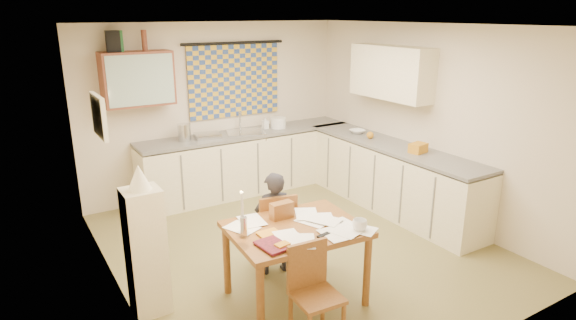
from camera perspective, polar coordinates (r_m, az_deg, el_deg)
floor at (r=5.74m, az=1.22°, el=-10.21°), size 4.00×4.50×0.02m
ceiling at (r=5.10m, az=1.41°, el=15.81°), size 4.00×4.50×0.02m
wall_back at (r=7.23m, az=-8.54°, el=5.98°), size 4.00×0.02×2.50m
wall_front at (r=3.70m, az=20.83°, el=-5.93°), size 4.00×0.02×2.50m
wall_left at (r=4.56m, az=-20.42°, el=-1.60°), size 0.02×4.50×2.50m
wall_right at (r=6.57m, az=16.22°, el=4.35°), size 0.02×4.50×2.50m
window_blind at (r=7.25m, az=-6.36°, el=9.30°), size 1.45×0.03×1.05m
curtain_rod at (r=7.18m, az=-6.43°, el=13.63°), size 1.60×0.04×0.04m
wall_cabinet at (r=6.61m, az=-17.41°, el=9.18°), size 0.90×0.34×0.70m
wall_cabinet_glass at (r=6.45m, az=-17.01°, el=9.03°), size 0.84×0.02×0.64m
upper_cabinet_right at (r=6.72m, az=12.11°, el=10.13°), size 0.34×1.30×0.70m
framed_print at (r=4.83m, az=-21.51°, el=4.86°), size 0.04×0.50×0.40m
print_canvas at (r=4.84m, az=-21.22°, el=4.91°), size 0.01×0.42×0.32m
counter_back at (r=7.30m, az=-4.69°, el=-0.24°), size 3.30×0.62×0.92m
counter_right at (r=6.76m, az=12.04°, el=-2.02°), size 0.62×2.95×0.92m
stove at (r=6.11m, az=18.70°, el=-4.75°), size 0.57×0.57×0.89m
sink at (r=7.17m, az=-5.02°, el=2.98°), size 0.67×0.61×0.10m
tap at (r=7.29m, az=-5.72°, el=4.64°), size 0.04×0.04×0.28m
dish_rack at (r=6.92m, az=-9.49°, el=2.87°), size 0.40×0.35×0.06m
kettle at (r=6.78m, az=-12.19°, el=3.21°), size 0.19×0.19×0.24m
mixing_bowl at (r=7.41m, az=-1.18°, el=4.45°), size 0.32×0.32×0.16m
soap_bottle at (r=7.35m, az=-2.71°, el=4.44°), size 0.09×0.09×0.19m
bowl at (r=7.15m, az=8.22°, el=3.37°), size 0.26×0.26×0.05m
orange_bag at (r=6.30m, az=15.17°, el=1.38°), size 0.24×0.20×0.12m
fruit_orange at (r=6.86m, az=9.71°, el=2.92°), size 0.10×0.10×0.10m
speaker at (r=6.51m, az=-20.04°, el=13.08°), size 0.18×0.22×0.26m
bottle_green at (r=6.53m, az=-19.25°, el=13.17°), size 0.07×0.07×0.26m
bottle_brown at (r=6.60m, az=-16.67°, el=13.43°), size 0.09×0.09×0.26m
dining_table at (r=4.61m, az=0.88°, el=-12.10°), size 1.26×1.00×0.75m
chair_far at (r=5.16m, az=-1.70°, el=-10.04°), size 0.47×0.47×0.88m
chair_near at (r=4.19m, az=3.29°, el=-17.46°), size 0.40×0.40×0.82m
person at (r=4.98m, az=-1.73°, el=-7.53°), size 0.49×0.39×1.10m
shelf_stand at (r=4.52m, az=-16.46°, el=-10.42°), size 0.32×0.30×1.19m
lampshade at (r=4.24m, az=-17.25°, el=-1.96°), size 0.20×0.20×0.22m
letter_rack at (r=4.58m, az=-0.77°, el=-5.99°), size 0.22×0.10×0.16m
mug at (r=4.39m, az=8.49°, el=-7.65°), size 0.16×0.16×0.10m
magazine at (r=4.02m, az=-3.11°, el=-10.53°), size 0.27×0.33×0.03m
book at (r=4.20m, az=-3.04°, el=-9.32°), size 0.19×0.26×0.02m
orange_box at (r=4.06m, az=-0.68°, el=-10.14°), size 0.13×0.10×0.04m
eyeglasses at (r=4.27m, az=4.24°, el=-8.89°), size 0.14×0.07×0.02m
candle_holder at (r=4.24m, az=-5.28°, el=-7.87°), size 0.07×0.07×0.18m
candle at (r=4.20m, az=-5.47°, el=-5.20°), size 0.03×0.03×0.22m
candle_flame at (r=4.12m, az=-5.57°, el=-3.83°), size 0.02×0.02×0.02m
papers at (r=4.41m, az=2.58°, el=-7.98°), size 1.20×1.00×0.02m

